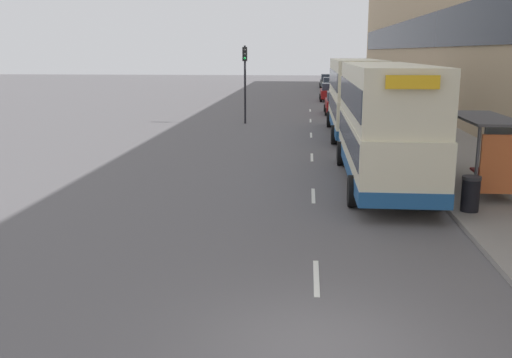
# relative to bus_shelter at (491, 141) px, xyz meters

# --- Properties ---
(ground_plane) EXTENTS (220.00, 220.00, 0.00)m
(ground_plane) POSITION_rel_bus_shelter_xyz_m (-5.77, -10.69, -1.88)
(ground_plane) COLOR #5B595B
(pavement) EXTENTS (5.00, 93.00, 0.14)m
(pavement) POSITION_rel_bus_shelter_xyz_m (0.73, 27.81, -1.81)
(pavement) COLOR gray
(pavement) RESTS_ON ground_plane
(terrace_facade) EXTENTS (3.10, 93.00, 14.04)m
(terrace_facade) POSITION_rel_bus_shelter_xyz_m (4.72, 27.81, 5.14)
(terrace_facade) COLOR tan
(terrace_facade) RESTS_ON ground_plane
(lane_mark_0) EXTENTS (0.12, 2.00, 0.01)m
(lane_mark_0) POSITION_rel_bus_shelter_xyz_m (-5.77, -7.63, -1.87)
(lane_mark_0) COLOR silver
(lane_mark_0) RESTS_ON ground_plane
(lane_mark_1) EXTENTS (0.12, 2.00, 0.01)m
(lane_mark_1) POSITION_rel_bus_shelter_xyz_m (-5.77, -0.50, -1.87)
(lane_mark_1) COLOR silver
(lane_mark_1) RESTS_ON ground_plane
(lane_mark_2) EXTENTS (0.12, 2.00, 0.01)m
(lane_mark_2) POSITION_rel_bus_shelter_xyz_m (-5.77, 6.63, -1.87)
(lane_mark_2) COLOR silver
(lane_mark_2) RESTS_ON ground_plane
(lane_mark_3) EXTENTS (0.12, 2.00, 0.01)m
(lane_mark_3) POSITION_rel_bus_shelter_xyz_m (-5.77, 13.76, -1.87)
(lane_mark_3) COLOR silver
(lane_mark_3) RESTS_ON ground_plane
(lane_mark_4) EXTENTS (0.12, 2.00, 0.01)m
(lane_mark_4) POSITION_rel_bus_shelter_xyz_m (-5.77, 20.90, -1.87)
(lane_mark_4) COLOR silver
(lane_mark_4) RESTS_ON ground_plane
(lane_mark_5) EXTENTS (0.12, 2.00, 0.01)m
(lane_mark_5) POSITION_rel_bus_shelter_xyz_m (-5.77, 28.03, -1.87)
(lane_mark_5) COLOR silver
(lane_mark_5) RESTS_ON ground_plane
(bus_shelter) EXTENTS (1.60, 4.20, 2.48)m
(bus_shelter) POSITION_rel_bus_shelter_xyz_m (0.00, 0.00, 0.00)
(bus_shelter) COLOR #4C4C51
(bus_shelter) RESTS_ON ground_plane
(double_decker_bus_near) EXTENTS (2.85, 10.44, 4.30)m
(double_decker_bus_near) POSITION_rel_bus_shelter_xyz_m (-3.30, 1.46, 0.41)
(double_decker_bus_near) COLOR beige
(double_decker_bus_near) RESTS_ON ground_plane
(double_decker_bus_ahead) EXTENTS (2.85, 10.79, 4.30)m
(double_decker_bus_ahead) POSITION_rel_bus_shelter_xyz_m (-3.33, 13.91, 0.41)
(double_decker_bus_ahead) COLOR beige
(double_decker_bus_ahead) RESTS_ON ground_plane
(car_0) EXTENTS (2.04, 4.11, 1.75)m
(car_0) POSITION_rel_bus_shelter_xyz_m (-3.34, 50.09, -1.01)
(car_0) COLOR #B7B799
(car_0) RESTS_ON ground_plane
(car_1) EXTENTS (1.96, 4.52, 1.73)m
(car_1) POSITION_rel_bus_shelter_xyz_m (-3.71, 25.48, -1.02)
(car_1) COLOR maroon
(car_1) RESTS_ON ground_plane
(car_2) EXTENTS (2.05, 4.30, 1.72)m
(car_2) POSITION_rel_bus_shelter_xyz_m (-3.79, 37.68, -1.02)
(car_2) COLOR maroon
(car_2) RESTS_ON ground_plane
(car_3) EXTENTS (2.09, 3.80, 1.80)m
(car_3) POSITION_rel_bus_shelter_xyz_m (-3.37, 58.54, -0.99)
(car_3) COLOR #4C5156
(car_3) RESTS_ON ground_plane
(litter_bin) EXTENTS (0.55, 0.55, 1.05)m
(litter_bin) POSITION_rel_bus_shelter_xyz_m (-1.22, -2.47, -1.21)
(litter_bin) COLOR black
(litter_bin) RESTS_ON ground_plane
(traffic_light_far_kerb) EXTENTS (0.30, 0.32, 5.12)m
(traffic_light_far_kerb) POSITION_rel_bus_shelter_xyz_m (-10.17, 18.92, 1.56)
(traffic_light_far_kerb) COLOR black
(traffic_light_far_kerb) RESTS_ON ground_plane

